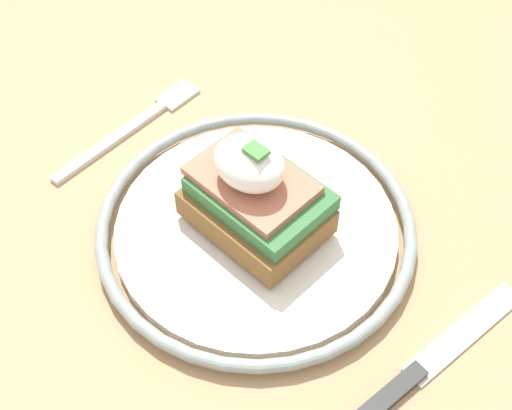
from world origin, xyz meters
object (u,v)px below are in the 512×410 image
Objects in this scene: sandwich at (256,195)px; fork at (135,125)px; knife at (411,377)px; plate at (256,227)px.

fork is (-0.16, 0.01, -0.04)m from sandwich.
knife is at bearing -5.61° from sandwich.
fork is 0.85× the size of knife.
sandwich is 0.17m from knife.
plate reaches higher than knife.
sandwich reaches higher than fork.
sandwich reaches higher than knife.
knife is (0.16, -0.01, -0.01)m from plate.
knife is at bearing -4.23° from fork.
plate is at bearing -3.27° from fork.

